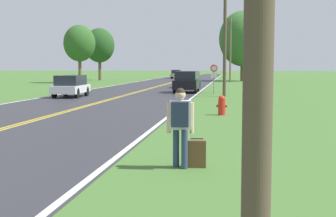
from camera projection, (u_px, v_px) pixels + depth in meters
hitchhiker_person at (180, 119)px, 10.06m from camera, size 0.59×0.43×1.74m
suitcase at (197, 154)px, 10.23m from camera, size 0.41×0.23×0.65m
fire_hydrant at (222, 105)px, 21.07m from camera, size 0.49×0.33×0.89m
traffic_sign at (214, 72)px, 36.81m from camera, size 0.60×0.10×2.33m
utility_pole_midground at (225, 28)px, 33.30m from camera, size 1.80×0.24×9.43m
utility_pole_far at (230, 49)px, 63.07m from camera, size 1.80×0.24×8.64m
tree_left_verge at (79, 43)px, 60.30m from camera, size 4.10×4.10×7.48m
tree_behind_sign at (100, 45)px, 71.74m from camera, size 4.58×4.58×7.98m
tree_mid_treeline at (243, 39)px, 67.50m from camera, size 6.98×6.98×10.16m
car_white_hatchback_approaching at (71, 85)px, 33.15m from camera, size 1.99×4.14×1.55m
car_black_van_mid_near at (187, 81)px, 38.71m from camera, size 1.93×4.34×1.78m
car_dark_blue_suv_mid_far at (190, 79)px, 47.27m from camera, size 2.05×4.61×1.67m
car_champagne_sedan_receding at (176, 74)px, 81.95m from camera, size 1.91×4.11×1.50m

